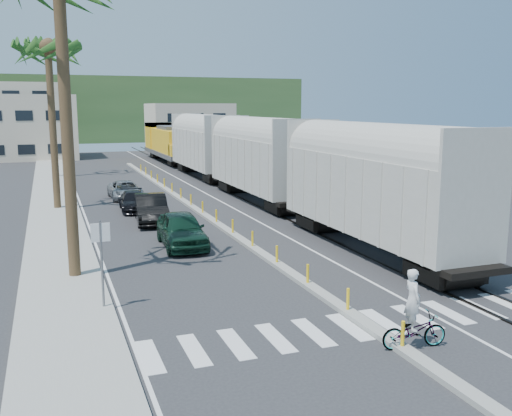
{
  "coord_description": "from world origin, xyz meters",
  "views": [
    {
      "loc": [
        -8.74,
        -16.3,
        6.54
      ],
      "look_at": [
        0.04,
        7.63,
        2.0
      ],
      "focal_mm": 40.0,
      "sensor_mm": 36.0,
      "label": 1
    }
  ],
  "objects": [
    {
      "name": "hillside",
      "position": [
        0.0,
        100.0,
        6.0
      ],
      "size": [
        80.0,
        20.0,
        12.0
      ],
      "primitive_type": "cube",
      "color": "#385628",
      "rests_on": "ground"
    },
    {
      "name": "car_lead",
      "position": [
        -2.98,
        9.6,
        0.82
      ],
      "size": [
        2.33,
        4.98,
        1.64
      ],
      "primitive_type": "imported",
      "rotation": [
        0.0,
        0.0,
        -0.04
      ],
      "color": "#103020",
      "rests_on": "ground"
    },
    {
      "name": "rails",
      "position": [
        5.0,
        28.0,
        0.03
      ],
      "size": [
        1.56,
        100.0,
        0.06
      ],
      "color": "black",
      "rests_on": "ground"
    },
    {
      "name": "car_second",
      "position": [
        -3.34,
        15.82,
        0.8
      ],
      "size": [
        2.61,
        5.2,
        1.61
      ],
      "primitive_type": "imported",
      "rotation": [
        0.0,
        0.0,
        -0.09
      ],
      "color": "black",
      "rests_on": "ground"
    },
    {
      "name": "palm_trees",
      "position": [
        -8.1,
        22.7,
        10.81
      ],
      "size": [
        3.5,
        37.2,
        13.75
      ],
      "color": "brown",
      "rests_on": "ground"
    },
    {
      "name": "median",
      "position": [
        0.0,
        19.96,
        0.09
      ],
      "size": [
        0.45,
        60.0,
        0.85
      ],
      "color": "gray",
      "rests_on": "ground"
    },
    {
      "name": "lane_markings",
      "position": [
        -2.15,
        25.0,
        0.0
      ],
      "size": [
        9.42,
        90.0,
        0.01
      ],
      "color": "silver",
      "rests_on": "ground"
    },
    {
      "name": "car_third",
      "position": [
        -3.73,
        19.91,
        0.61
      ],
      "size": [
        2.17,
        4.4,
        1.22
      ],
      "primitive_type": "imported",
      "rotation": [
        0.0,
        0.0,
        -0.05
      ],
      "color": "black",
      "rests_on": "ground"
    },
    {
      "name": "crosswalk",
      "position": [
        0.0,
        -2.0,
        0.01
      ],
      "size": [
        14.0,
        2.2,
        0.01
      ],
      "primitive_type": "cube",
      "color": "silver",
      "rests_on": "ground"
    },
    {
      "name": "cyclist",
      "position": [
        0.38,
        -3.94,
        0.72
      ],
      "size": [
        1.12,
        2.04,
        2.26
      ],
      "rotation": [
        0.0,
        0.0,
        1.45
      ],
      "color": "#9EA0A5",
      "rests_on": "ground"
    },
    {
      "name": "buildings",
      "position": [
        -6.41,
        71.66,
        4.36
      ],
      "size": [
        38.0,
        27.0,
        10.0
      ],
      "color": "beige",
      "rests_on": "ground"
    },
    {
      "name": "car_rear",
      "position": [
        -3.62,
        24.98,
        0.63
      ],
      "size": [
        2.28,
        4.64,
        1.27
      ],
      "primitive_type": "imported",
      "rotation": [
        0.0,
        0.0,
        0.02
      ],
      "color": "#9A9C9F",
      "rests_on": "ground"
    },
    {
      "name": "freight_train",
      "position": [
        5.0,
        26.37,
        2.91
      ],
      "size": [
        3.0,
        60.94,
        5.85
      ],
      "color": "#ACA99E",
      "rests_on": "ground"
    },
    {
      "name": "ground",
      "position": [
        0.0,
        0.0,
        0.0
      ],
      "size": [
        140.0,
        140.0,
        0.0
      ],
      "primitive_type": "plane",
      "color": "#28282B",
      "rests_on": "ground"
    },
    {
      "name": "sidewalk",
      "position": [
        -8.5,
        25.0,
        0.07
      ],
      "size": [
        3.0,
        90.0,
        0.15
      ],
      "primitive_type": "cube",
      "color": "gray",
      "rests_on": "ground"
    },
    {
      "name": "street_sign",
      "position": [
        -7.3,
        2.0,
        1.97
      ],
      "size": [
        0.6,
        0.08,
        3.0
      ],
      "color": "slate",
      "rests_on": "ground"
    }
  ]
}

